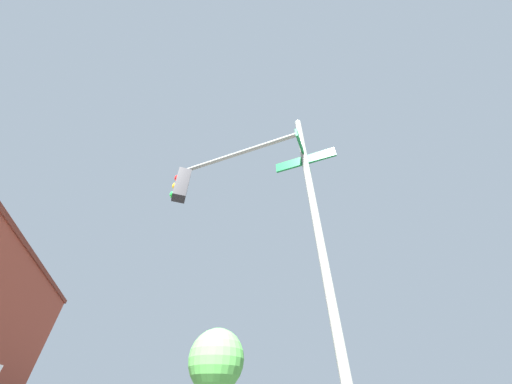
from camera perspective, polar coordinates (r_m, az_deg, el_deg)
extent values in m
cylinder|color=slate|center=(3.63, 14.67, -13.06)|extent=(0.12, 0.12, 6.13)
cylinder|color=slate|center=(5.65, -3.94, 8.65)|extent=(1.90, 2.14, 0.09)
cube|color=black|center=(5.92, -16.35, 1.57)|extent=(0.28, 0.28, 0.80)
sphere|color=red|center=(6.16, -17.04, 2.92)|extent=(0.18, 0.18, 0.18)
sphere|color=orange|center=(6.00, -17.50, 1.19)|extent=(0.18, 0.18, 0.18)
sphere|color=green|center=(5.84, -17.98, -0.63)|extent=(0.18, 0.18, 0.18)
cube|color=#0F5128|center=(4.76, 10.94, 7.00)|extent=(0.76, 0.85, 0.20)
cube|color=#0F5128|center=(4.92, 10.62, 8.73)|extent=(0.78, 0.69, 0.20)
sphere|color=#387A33|center=(19.73, -8.89, -33.15)|extent=(3.57, 3.57, 3.57)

